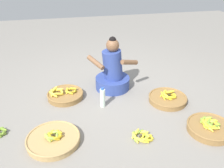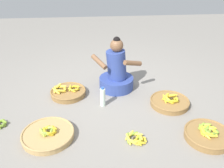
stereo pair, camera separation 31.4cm
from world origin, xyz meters
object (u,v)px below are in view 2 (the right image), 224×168
Objects in this scene: vendor_woman_front at (116,73)px; loose_bananas_front_left at (136,139)px; banana_basket_mid_left at (48,134)px; water_bottle at (103,97)px; banana_basket_back_center at (68,92)px; banana_basket_mid_right at (170,102)px; banana_basket_back_left at (208,134)px.

loose_bananas_front_left is at bearing -85.53° from vendor_woman_front.
water_bottle is (0.66, 0.60, 0.09)m from banana_basket_mid_left.
banana_basket_back_center reaches higher than banana_basket_mid_left.
water_bottle is (-0.92, 0.06, 0.09)m from banana_basket_mid_right.
banana_basket_mid_left is at bearing -161.32° from banana_basket_mid_right.
water_bottle reaches higher than loose_bananas_front_left.
water_bottle is at bearing -116.62° from vendor_woman_front.
vendor_woman_front is at bearing 50.05° from banana_basket_mid_left.
loose_bananas_front_left is (-0.59, -0.67, -0.02)m from banana_basket_mid_right.
banana_basket_mid_right is at bearing 18.68° from banana_basket_mid_left.
banana_basket_back_center is 0.60m from water_bottle.
banana_basket_mid_right is 1.01× the size of banana_basket_back_left.
banana_basket_back_left is 0.89× the size of banana_basket_mid_left.
banana_basket_mid_left is at bearing -129.95° from vendor_woman_front.
banana_basket_back_center is 1.80× the size of water_bottle.
vendor_woman_front is at bearing 11.14° from banana_basket_back_center.
vendor_woman_front is at bearing 142.31° from banana_basket_mid_right.
water_bottle is at bearing 146.20° from banana_basket_back_left.
banana_basket_mid_left is at bearing 174.56° from banana_basket_back_left.
banana_basket_back_left is 1.97m from banana_basket_back_center.
vendor_woman_front is 3.17× the size of loose_bananas_front_left.
vendor_woman_front is at bearing 94.47° from loose_bananas_front_left.
banana_basket_back_center reaches higher than banana_basket_mid_right.
banana_basket_mid_right is at bearing 48.64° from loose_bananas_front_left.
vendor_woman_front is 1.55× the size of banana_basket_back_left.
banana_basket_back_center is (-1.65, 1.09, -0.00)m from banana_basket_back_left.
vendor_woman_front is 0.89m from banana_basket_mid_right.
vendor_woman_front is 2.87× the size of water_bottle.
banana_basket_back_center reaches higher than banana_basket_back_left.
loose_bananas_front_left is at bearing -8.06° from banana_basket_mid_left.
loose_bananas_front_left is (0.09, -1.20, -0.24)m from vendor_woman_front.
vendor_woman_front is 1.53× the size of banana_basket_mid_right.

